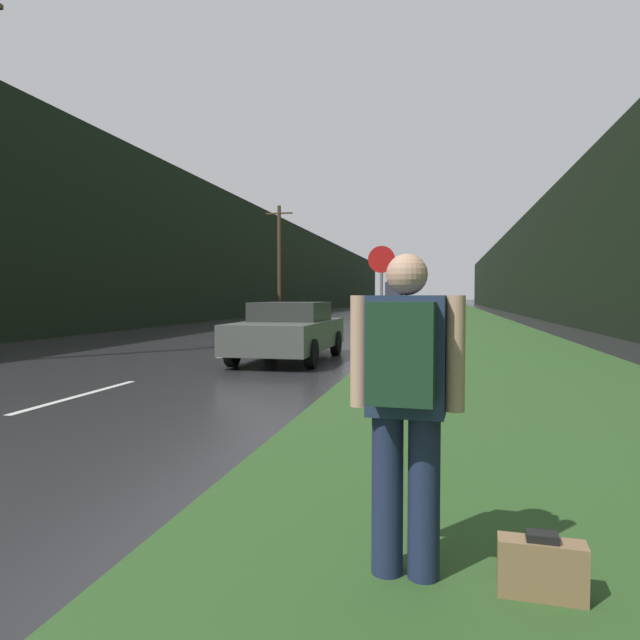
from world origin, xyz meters
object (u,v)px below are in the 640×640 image
Objects in this scene: suitcase at (542,570)px; car_passing_near at (289,331)px; stop_sign at (381,293)px; delivery_truck at (395,294)px; hitchhiker_with_backpack at (405,395)px.

suitcase is 11.02m from car_passing_near.
car_passing_near is (-4.10, 10.22, 0.55)m from suitcase.
stop_sign is 2.40m from car_passing_near.
suitcase is at bearing 111.88° from car_passing_near.
stop_sign is at bearing 176.57° from car_passing_near.
suitcase is 84.98m from delivery_truck.
delivery_truck is at bearing 94.52° from stop_sign.
suitcase is at bearing -79.45° from stop_sign.
hitchhiker_with_backpack is (1.19, -10.04, -0.60)m from stop_sign.
car_passing_near is at bearing 176.57° from stop_sign.
car_passing_near is 0.62× the size of delivery_truck.
delivery_truck reaches higher than suitcase.
hitchhiker_with_backpack is 10.73m from car_passing_near.
suitcase is (1.88, -10.08, -1.45)m from stop_sign.
stop_sign is 10.12m from hitchhiker_with_backpack.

